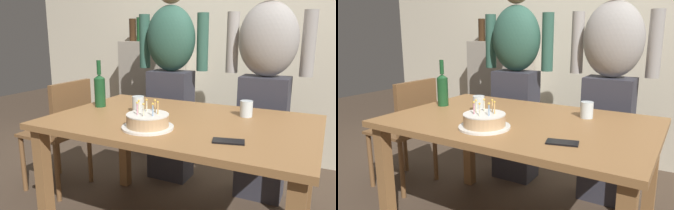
{
  "view_description": "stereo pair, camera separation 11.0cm",
  "coord_description": "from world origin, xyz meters",
  "views": [
    {
      "loc": [
        0.75,
        -1.63,
        1.23
      ],
      "look_at": [
        -0.03,
        -0.1,
        0.84
      ],
      "focal_mm": 34.54,
      "sensor_mm": 36.0,
      "label": 1
    },
    {
      "loc": [
        0.85,
        -1.58,
        1.23
      ],
      "look_at": [
        -0.03,
        -0.1,
        0.84
      ],
      "focal_mm": 34.54,
      "sensor_mm": 36.0,
      "label": 2
    }
  ],
  "objects": [
    {
      "name": "person_man_bearded",
      "position": [
        -0.42,
        0.72,
        0.87
      ],
      "size": [
        0.61,
        0.27,
        1.66
      ],
      "rotation": [
        0.0,
        0.0,
        3.14
      ],
      "color": "#33333D",
      "rests_on": "ground_plane"
    },
    {
      "name": "birthday_cake",
      "position": [
        -0.08,
        -0.24,
        0.78
      ],
      "size": [
        0.27,
        0.27,
        0.15
      ],
      "color": "white",
      "rests_on": "dining_table"
    },
    {
      "name": "wine_bottle",
      "position": [
        -0.62,
        0.05,
        0.86
      ],
      "size": [
        0.07,
        0.07,
        0.31
      ],
      "color": "#194723",
      "rests_on": "dining_table"
    },
    {
      "name": "cell_phone",
      "position": [
        0.36,
        -0.26,
        0.74
      ],
      "size": [
        0.16,
        0.1,
        0.01
      ],
      "primitive_type": "cube",
      "rotation": [
        0.0,
        0.0,
        0.25
      ],
      "color": "black",
      "rests_on": "dining_table"
    },
    {
      "name": "back_wall",
      "position": [
        0.0,
        1.55,
        1.3
      ],
      "size": [
        5.2,
        0.1,
        2.6
      ],
      "primitive_type": "cube",
      "color": "beige",
      "rests_on": "ground_plane"
    },
    {
      "name": "dining_chair",
      "position": [
        -1.06,
        0.14,
        0.52
      ],
      "size": [
        0.42,
        0.42,
        0.87
      ],
      "rotation": [
        0.0,
        0.0,
        -1.57
      ],
      "color": "brown",
      "rests_on": "ground_plane"
    },
    {
      "name": "water_glass_far",
      "position": [
        0.32,
        0.23,
        0.79
      ],
      "size": [
        0.07,
        0.07,
        0.1
      ],
      "primitive_type": "cylinder",
      "color": "silver",
      "rests_on": "dining_table"
    },
    {
      "name": "dining_table",
      "position": [
        0.0,
        0.0,
        0.64
      ],
      "size": [
        1.5,
        0.96,
        0.74
      ],
      "color": "olive",
      "rests_on": "ground_plane"
    },
    {
      "name": "shelf_cabinet",
      "position": [
        -0.95,
        1.33,
        0.59
      ],
      "size": [
        0.64,
        0.3,
        1.4
      ],
      "color": "#9E9384",
      "rests_on": "ground_plane"
    },
    {
      "name": "water_glass_near",
      "position": [
        -0.3,
        0.02,
        0.79
      ],
      "size": [
        0.07,
        0.07,
        0.1
      ],
      "primitive_type": "cylinder",
      "color": "silver",
      "rests_on": "dining_table"
    },
    {
      "name": "person_woman_cardigan",
      "position": [
        0.33,
        0.72,
        0.87
      ],
      "size": [
        0.61,
        0.27,
        1.66
      ],
      "rotation": [
        0.0,
        0.0,
        3.14
      ],
      "color": "#33333D",
      "rests_on": "ground_plane"
    }
  ]
}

